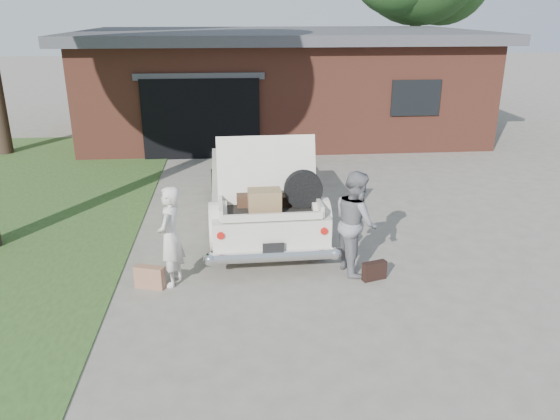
{
  "coord_description": "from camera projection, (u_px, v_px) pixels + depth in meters",
  "views": [
    {
      "loc": [
        -0.7,
        -7.06,
        3.94
      ],
      "look_at": [
        0.0,
        0.6,
        1.1
      ],
      "focal_mm": 35.0,
      "sensor_mm": 36.0,
      "label": 1
    }
  ],
  "objects": [
    {
      "name": "suitcase_left",
      "position": [
        150.0,
        277.0,
        8.15
      ],
      "size": [
        0.47,
        0.28,
        0.35
      ],
      "primitive_type": "cube",
      "rotation": [
        0.0,
        0.0,
        -0.33
      ],
      "color": "#9E6B50",
      "rests_on": "ground"
    },
    {
      "name": "ground",
      "position": [
        284.0,
        294.0,
        8.01
      ],
      "size": [
        90.0,
        90.0,
        0.0
      ],
      "primitive_type": "plane",
      "color": "gray",
      "rests_on": "ground"
    },
    {
      "name": "woman_left",
      "position": [
        171.0,
        237.0,
        8.07
      ],
      "size": [
        0.5,
        0.64,
        1.54
      ],
      "primitive_type": "imported",
      "rotation": [
        0.0,
        0.0,
        -1.83
      ],
      "color": "beige",
      "rests_on": "ground"
    },
    {
      "name": "sedan",
      "position": [
        260.0,
        187.0,
        10.47
      ],
      "size": [
        2.05,
        4.99,
        2.01
      ],
      "rotation": [
        0.0,
        0.0,
        0.02
      ],
      "color": "silver",
      "rests_on": "ground"
    },
    {
      "name": "suitcase_right",
      "position": [
        374.0,
        271.0,
        8.4
      ],
      "size": [
        0.4,
        0.23,
        0.3
      ],
      "primitive_type": "cube",
      "rotation": [
        0.0,
        0.0,
        0.31
      ],
      "color": "black",
      "rests_on": "ground"
    },
    {
      "name": "woman_right",
      "position": [
        356.0,
        222.0,
        8.49
      ],
      "size": [
        0.75,
        0.89,
        1.64
      ],
      "primitive_type": "imported",
      "rotation": [
        0.0,
        0.0,
        1.75
      ],
      "color": "gray",
      "rests_on": "ground"
    },
    {
      "name": "house",
      "position": [
        280.0,
        81.0,
        18.24
      ],
      "size": [
        12.8,
        7.8,
        3.3
      ],
      "color": "brown",
      "rests_on": "ground"
    }
  ]
}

